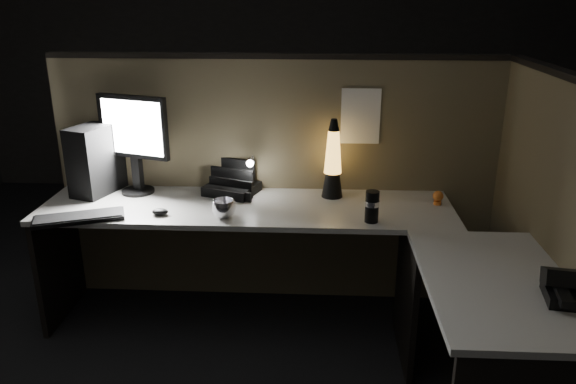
# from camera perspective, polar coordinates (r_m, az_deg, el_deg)

# --- Properties ---
(floor) EXTENTS (6.00, 6.00, 0.00)m
(floor) POSITION_cam_1_polar(r_m,az_deg,el_deg) (2.98, -2.34, -18.94)
(floor) COLOR black
(floor) RESTS_ON ground
(room_shell) EXTENTS (6.00, 6.00, 6.00)m
(room_shell) POSITION_cam_1_polar(r_m,az_deg,el_deg) (2.34, -2.90, 13.81)
(room_shell) COLOR silver
(room_shell) RESTS_ON ground
(partition_back) EXTENTS (2.66, 0.06, 1.50)m
(partition_back) POSITION_cam_1_polar(r_m,az_deg,el_deg) (3.44, -1.07, 0.87)
(partition_back) COLOR brown
(partition_back) RESTS_ON ground
(partition_right) EXTENTS (0.06, 1.66, 1.50)m
(partition_right) POSITION_cam_1_polar(r_m,az_deg,el_deg) (2.87, 25.21, -5.02)
(partition_right) COLOR brown
(partition_right) RESTS_ON ground
(desk) EXTENTS (2.60, 1.60, 0.73)m
(desk) POSITION_cam_1_polar(r_m,az_deg,el_deg) (2.87, 1.57, -6.77)
(desk) COLOR #B2B0A8
(desk) RESTS_ON ground
(pc_tower) EXTENTS (0.29, 0.42, 0.40)m
(pc_tower) POSITION_cam_1_polar(r_m,az_deg,el_deg) (3.50, -18.62, 3.29)
(pc_tower) COLOR black
(pc_tower) RESTS_ON desk
(monitor) EXTENTS (0.44, 0.20, 0.58)m
(monitor) POSITION_cam_1_polar(r_m,az_deg,el_deg) (3.38, -15.42, 5.62)
(monitor) COLOR black
(monitor) RESTS_ON desk
(keyboard) EXTENTS (0.48, 0.31, 0.02)m
(keyboard) POSITION_cam_1_polar(r_m,az_deg,el_deg) (3.14, -20.47, -2.49)
(keyboard) COLOR black
(keyboard) RESTS_ON desk
(mouse) EXTENTS (0.09, 0.06, 0.03)m
(mouse) POSITION_cam_1_polar(r_m,az_deg,el_deg) (3.08, -12.87, -1.98)
(mouse) COLOR black
(mouse) RESTS_ON desk
(clip_lamp) EXTENTS (0.04, 0.17, 0.22)m
(clip_lamp) POSITION_cam_1_polar(r_m,az_deg,el_deg) (3.31, -3.73, 2.08)
(clip_lamp) COLOR white
(clip_lamp) RESTS_ON desk
(organizer) EXTENTS (0.35, 0.33, 0.21)m
(organizer) POSITION_cam_1_polar(r_m,az_deg,el_deg) (3.34, -5.70, 0.73)
(organizer) COLOR black
(organizer) RESTS_ON desk
(lava_lamp) EXTENTS (0.12, 0.12, 0.46)m
(lava_lamp) POSITION_cam_1_polar(r_m,az_deg,el_deg) (3.23, 4.57, 2.75)
(lava_lamp) COLOR black
(lava_lamp) RESTS_ON desk
(travel_mug) EXTENTS (0.07, 0.07, 0.17)m
(travel_mug) POSITION_cam_1_polar(r_m,az_deg,el_deg) (2.92, 8.53, -1.48)
(travel_mug) COLOR black
(travel_mug) RESTS_ON desk
(steel_mug) EXTENTS (0.16, 0.16, 0.10)m
(steel_mug) POSITION_cam_1_polar(r_m,az_deg,el_deg) (2.98, -6.55, -1.69)
(steel_mug) COLOR silver
(steel_mug) RESTS_ON desk
(figurine) EXTENTS (0.06, 0.06, 0.06)m
(figurine) POSITION_cam_1_polar(r_m,az_deg,el_deg) (3.25, 15.00, -0.40)
(figurine) COLOR orange
(figurine) RESTS_ON desk
(pinned_paper) EXTENTS (0.23, 0.00, 0.32)m
(pinned_paper) POSITION_cam_1_polar(r_m,az_deg,el_deg) (3.29, 7.38, 7.63)
(pinned_paper) COLOR white
(pinned_paper) RESTS_ON partition_back
(desk_phone) EXTENTS (0.24, 0.24, 0.13)m
(desk_phone) POSITION_cam_1_polar(r_m,az_deg,el_deg) (2.46, 26.94, -8.72)
(desk_phone) COLOR black
(desk_phone) RESTS_ON desk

